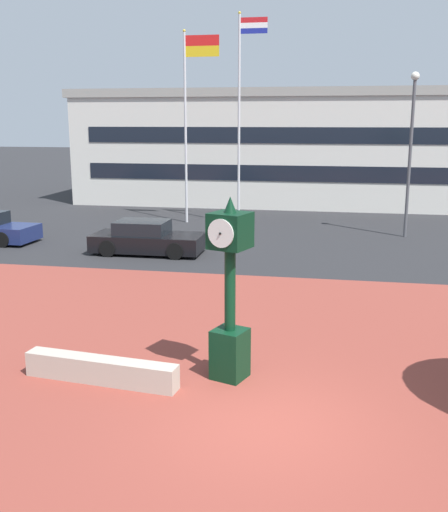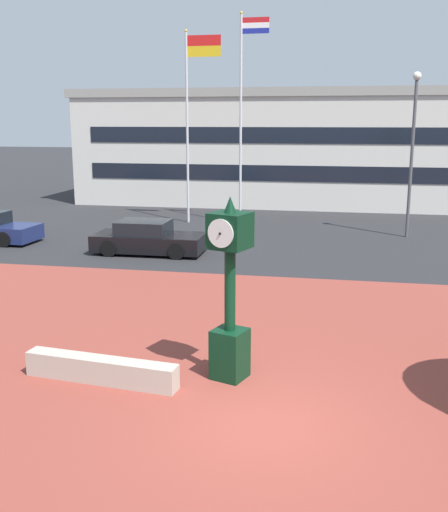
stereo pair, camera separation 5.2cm
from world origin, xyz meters
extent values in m
plane|color=#262628|center=(0.00, 0.00, 0.00)|extent=(200.00, 200.00, 0.00)
cube|color=brown|center=(0.00, 3.00, 0.00)|extent=(44.00, 13.99, 0.01)
cube|color=#ADA393|center=(-3.40, 1.09, 0.25)|extent=(3.22, 0.77, 0.50)
cube|color=black|center=(-0.93, 1.78, 0.51)|extent=(0.79, 0.79, 1.02)
cylinder|color=black|center=(-0.93, 1.78, 1.85)|extent=(0.22, 0.22, 1.66)
cube|color=black|center=(-0.93, 1.78, 3.02)|extent=(0.88, 0.88, 0.69)
cylinder|color=white|center=(-0.81, 2.12, 3.02)|extent=(0.53, 0.21, 0.55)
sphere|color=black|center=(-0.80, 2.14, 3.02)|extent=(0.05, 0.05, 0.05)
cylinder|color=white|center=(-1.05, 1.44, 3.02)|extent=(0.53, 0.21, 0.55)
sphere|color=black|center=(-1.05, 1.42, 3.02)|extent=(0.05, 0.05, 0.05)
cone|color=black|center=(-0.93, 1.78, 3.53)|extent=(0.24, 0.24, 0.31)
cylinder|color=black|center=(-12.24, 14.35, 0.32)|extent=(0.65, 0.25, 0.64)
cylinder|color=black|center=(-12.32, 12.70, 0.32)|extent=(0.65, 0.25, 0.64)
cube|color=black|center=(-6.14, 12.73, 0.44)|extent=(4.28, 1.88, 0.64)
cube|color=black|center=(-6.35, 12.73, 1.00)|extent=(1.97, 1.60, 0.56)
cylinder|color=black|center=(-4.82, 13.60, 0.32)|extent=(0.64, 0.22, 0.64)
cylinder|color=black|center=(-4.81, 11.87, 0.32)|extent=(0.64, 0.22, 0.64)
cylinder|color=black|center=(-7.47, 13.59, 0.32)|extent=(0.64, 0.22, 0.64)
cylinder|color=black|center=(-7.46, 11.85, 0.32)|extent=(0.64, 0.22, 0.64)
cylinder|color=silver|center=(-6.47, 20.17, 4.59)|extent=(0.12, 0.12, 9.18)
sphere|color=gold|center=(-6.47, 20.17, 9.24)|extent=(0.14, 0.14, 0.14)
cube|color=red|center=(-5.59, 20.17, 8.78)|extent=(1.64, 0.02, 0.50)
cube|color=gold|center=(-5.59, 20.17, 8.29)|extent=(1.64, 0.02, 0.50)
cylinder|color=silver|center=(-3.80, 20.17, 4.95)|extent=(0.12, 0.12, 9.90)
sphere|color=gold|center=(-3.80, 20.17, 9.96)|extent=(0.14, 0.14, 0.14)
cube|color=red|center=(-3.11, 20.17, 9.63)|extent=(1.26, 0.02, 0.24)
cube|color=white|center=(-3.11, 20.17, 9.39)|extent=(1.26, 0.02, 0.24)
cube|color=navy|center=(-3.11, 20.17, 9.15)|extent=(1.26, 0.02, 0.24)
cube|color=beige|center=(-2.32, 30.79, 3.18)|extent=(25.21, 11.30, 6.37)
cube|color=gray|center=(-2.32, 30.79, 6.62)|extent=(25.72, 11.52, 0.50)
cube|color=black|center=(-2.32, 25.12, 2.12)|extent=(22.69, 0.04, 0.90)
cube|color=black|center=(-2.32, 25.12, 4.25)|extent=(22.69, 0.04, 0.90)
cylinder|color=#4C4C51|center=(4.06, 18.14, 3.37)|extent=(0.14, 0.14, 6.75)
sphere|color=white|center=(4.06, 18.14, 6.90)|extent=(0.36, 0.36, 0.36)
camera|label=1|loc=(1.09, -9.48, 5.09)|focal=42.59mm
camera|label=2|loc=(1.14, -9.47, 5.09)|focal=42.59mm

